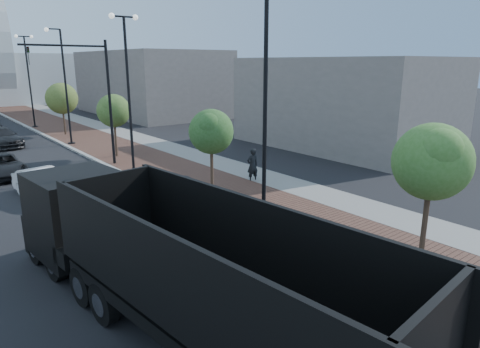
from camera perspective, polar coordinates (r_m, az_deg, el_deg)
sidewalk at (r=44.34m, az=-20.47°, el=5.37°), size 7.00×140.00×0.12m
concrete_strip at (r=45.23m, az=-17.22°, el=5.81°), size 2.40×140.00×0.13m
curb at (r=43.41m, az=-24.85°, el=4.75°), size 0.30×140.00×0.14m
dump_truck at (r=12.43m, az=-14.65°, el=-10.02°), size 4.02×13.78×3.62m
white_sedan at (r=23.45m, az=-24.95°, el=-1.22°), size 2.19×4.57×1.44m
dark_car_mid at (r=29.00m, az=-29.50°, el=0.99°), size 2.28×4.83×1.33m
dark_car_far at (r=39.42m, az=-29.51°, el=4.33°), size 2.86×5.50×1.52m
pedestrian at (r=23.98m, az=1.70°, el=1.16°), size 0.76×0.55×1.96m
streetlight_1 at (r=15.85m, az=3.06°, el=6.45°), size 1.44×0.56×9.21m
streetlight_2 at (r=26.03m, az=-14.76°, el=10.34°), size 1.72×0.56×9.28m
streetlight_3 at (r=37.30m, az=-22.53°, el=10.19°), size 1.44×0.56×9.21m
streetlight_4 at (r=48.92m, az=-26.53°, el=11.18°), size 1.72×0.56×9.28m
traffic_mast at (r=28.47m, az=-18.97°, el=10.70°), size 5.09×0.20×8.00m
tree_0 at (r=13.20m, az=24.45°, el=1.49°), size 2.28×2.21×5.03m
tree_1 at (r=20.62m, az=-3.83°, el=5.70°), size 2.25×2.18×4.49m
tree_2 at (r=31.18m, az=-16.62°, el=8.16°), size 2.36×2.31×4.52m
tree_3 at (r=42.50m, az=-22.85°, el=9.36°), size 2.83×2.83×4.86m
commercial_block_ne at (r=57.93m, az=-12.07°, el=11.91°), size 12.00×22.00×8.00m
commercial_block_e at (r=35.51m, az=13.79°, el=9.34°), size 10.00×16.00×7.00m
utility_cover_1 at (r=16.99m, az=12.29°, el=-8.08°), size 0.50×0.50×0.02m
utility_cover_2 at (r=24.99m, az=-7.48°, el=-0.41°), size 0.50×0.50×0.02m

